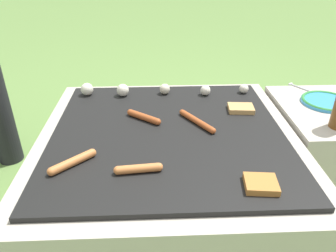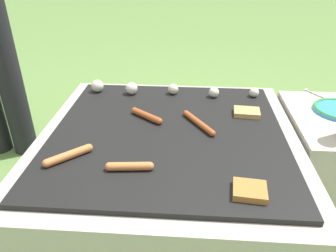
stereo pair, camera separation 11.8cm
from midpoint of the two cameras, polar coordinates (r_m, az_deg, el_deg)
name	(u,v)px [view 2 (the right image)]	position (r m, az deg, el deg)	size (l,w,h in m)	color
ground_plane	(168,205)	(1.41, 2.47, -13.64)	(14.00, 14.00, 0.00)	#608442
grill	(168,171)	(1.30, 2.64, -7.88)	(0.95, 0.95, 0.36)	#B2AA9E
side_ledge	(333,155)	(1.57, 28.76, -4.55)	(0.40, 0.50, 0.36)	#B2AA9E
sausage_back_right	(147,116)	(1.27, -1.11, 1.74)	(0.13, 0.11, 0.03)	#A34C23
sausage_front_left	(199,123)	(1.23, 8.08, 0.51)	(0.12, 0.17, 0.02)	#A34C23
sausage_front_right	(130,166)	(0.99, -3.31, -7.14)	(0.15, 0.04, 0.03)	#C6753D
sausage_front_center	(68,155)	(1.07, -13.95, -5.07)	(0.13, 0.12, 0.03)	#C6753D
bread_slice_right	(250,191)	(0.95, 17.61, -10.80)	(0.10, 0.09, 0.02)	#B27033
bread_slice_center	(247,112)	(1.35, 16.02, 2.24)	(0.11, 0.08, 0.02)	tan
mushroom_row	(156,89)	(1.48, 0.17, 6.45)	(0.76, 0.07, 0.06)	silver
fork_utensil	(322,97)	(1.63, 27.15, 4.50)	(0.13, 0.18, 0.01)	silver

